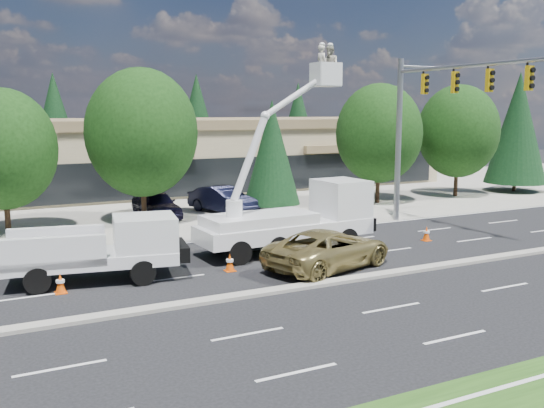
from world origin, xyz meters
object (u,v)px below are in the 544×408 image
signal_mast (426,113)px  utility_pickup (105,255)px  bucket_truck (299,207)px  minivan (329,249)px

signal_mast → utility_pickup: 18.39m
bucket_truck → minivan: (-0.52, -3.34, -1.15)m
minivan → utility_pickup: bearing=57.9°
utility_pickup → signal_mast: bearing=19.6°
utility_pickup → minivan: bearing=-5.1°
minivan → bucket_truck: bearing=-25.8°
signal_mast → minivan: size_ratio=1.81×
signal_mast → utility_pickup: size_ratio=1.60×
signal_mast → bucket_truck: 9.76m
bucket_truck → signal_mast: bearing=9.6°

